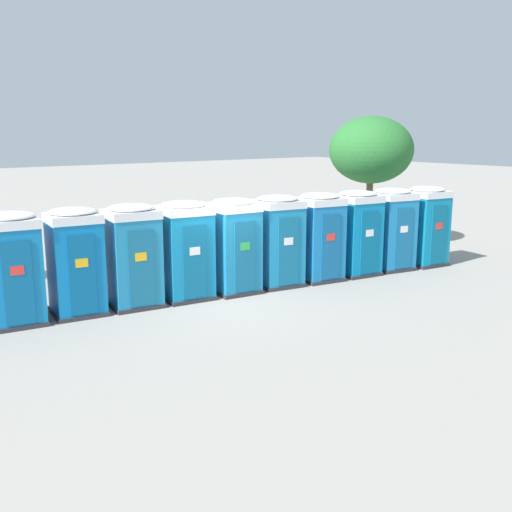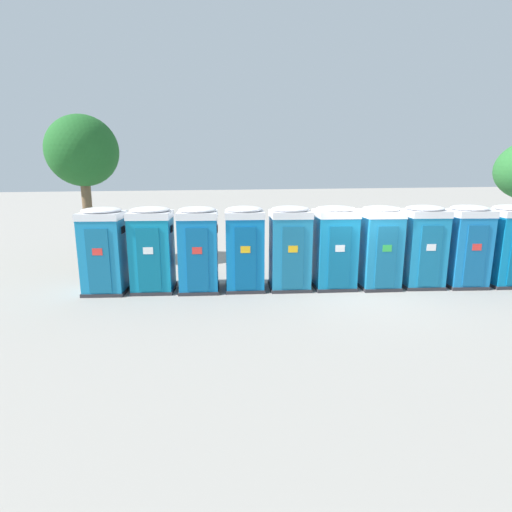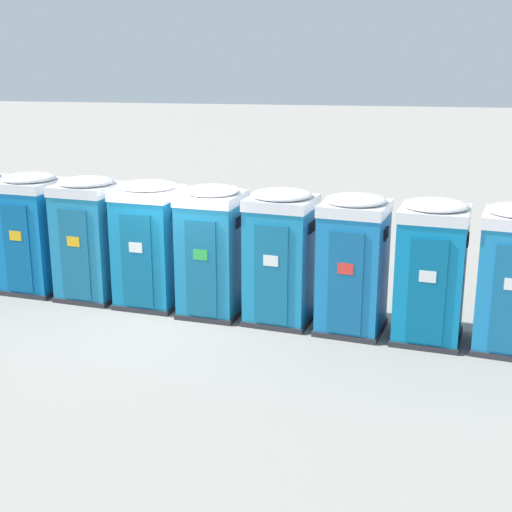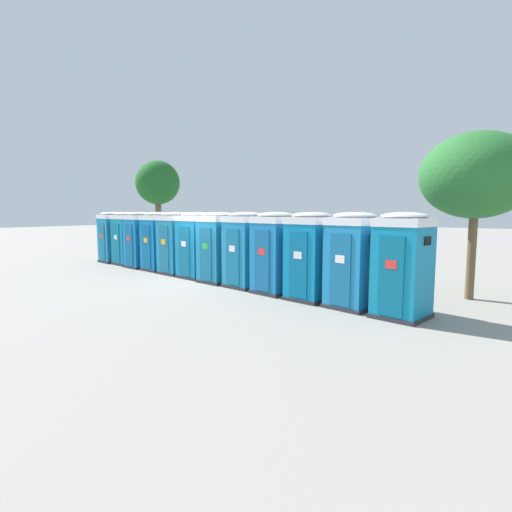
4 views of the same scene
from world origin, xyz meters
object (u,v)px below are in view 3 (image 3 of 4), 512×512
portapotty_4 (89,238)px  portapotty_6 (212,250)px  portapotty_7 (281,256)px  portapotty_3 (33,232)px  portapotty_5 (149,243)px  portapotty_9 (431,271)px  portapotty_8 (353,263)px

portapotty_4 → portapotty_6: size_ratio=1.00×
portapotty_4 → portapotty_7: bearing=-8.5°
portapotty_3 → portapotty_7: same height
portapotty_5 → portapotty_7: same height
portapotty_7 → portapotty_9: bearing=-9.2°
portapotty_6 → portapotty_7: size_ratio=1.00×
portapotty_3 → portapotty_7: 5.51m
portapotty_6 → portapotty_7: (1.37, -0.15, -0.00)m
portapotty_4 → portapotty_9: size_ratio=1.00×
portapotty_6 → portapotty_9: same height
portapotty_5 → portapotty_9: bearing=-9.0°
portapotty_4 → portapotty_5: same height
portapotty_3 → portapotty_6: same height
portapotty_4 → portapotty_5: size_ratio=1.00×
portapotty_4 → portapotty_3: bearing=171.1°
portapotty_3 → portapotty_8: 6.89m
portapotty_3 → portapotty_6: 4.14m
portapotty_4 → portapotty_5: bearing=-8.2°
portapotty_3 → portapotty_4: 1.38m
portapotty_8 → portapotty_9: bearing=-8.2°
portapotty_5 → portapotty_8: (4.08, -0.66, 0.00)m
portapotty_5 → portapotty_8: bearing=-9.2°
portapotty_5 → portapotty_6: (1.35, -0.27, 0.00)m
portapotty_6 → portapotty_8: 2.76m
portapotty_9 → portapotty_3: bearing=171.2°
portapotty_7 → portapotty_9: 2.76m
portapotty_6 → portapotty_9: bearing=-8.2°
portapotty_3 → portapotty_4: size_ratio=1.00×
portapotty_6 → portapotty_9: 4.14m
portapotty_3 → portapotty_6: bearing=-9.4°
portapotty_9 → portapotty_4: bearing=171.2°
portapotty_8 → portapotty_9: 1.38m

